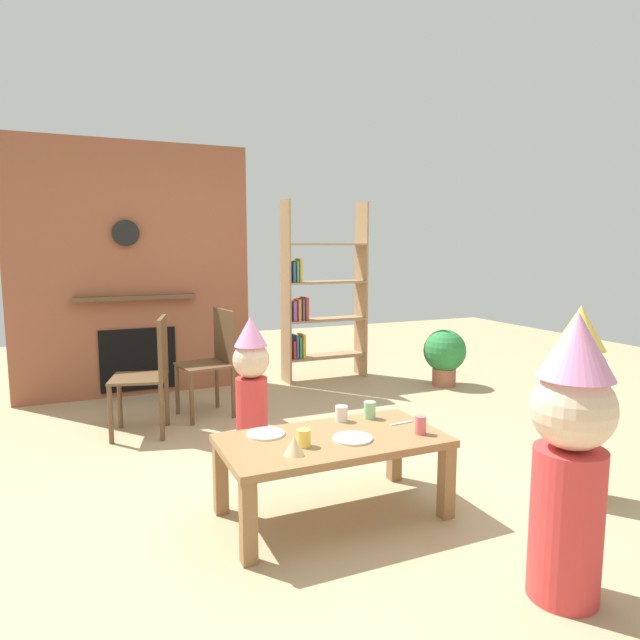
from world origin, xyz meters
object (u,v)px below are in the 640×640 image
Objects in this scene: coffee_table at (333,449)px; paper_cup_center at (370,410)px; paper_cup_far_left at (341,414)px; dining_chair_left at (151,368)px; paper_cup_near_left at (420,425)px; paper_cup_near_right at (304,438)px; birthday_cake_slice at (294,446)px; paper_plate_front at (353,438)px; child_by_the_chairs at (251,379)px; dining_chair_middle at (214,356)px; bookshelf at (318,300)px; paper_plate_rear at (266,434)px; child_in_pink at (576,398)px; child_with_cone_hat at (571,451)px; potted_plant_tall at (445,354)px.

coffee_table is 11.74× the size of paper_cup_center.
paper_cup_far_left is 0.10× the size of dining_chair_left.
paper_cup_near_left is 1.12× the size of paper_cup_far_left.
paper_cup_near_right is 0.12m from birthday_cake_slice.
paper_cup_near_left is (0.45, -0.14, 0.11)m from coffee_table.
coffee_table is 5.68× the size of paper_plate_front.
dining_chair_left is at bearing -137.73° from child_by_the_chairs.
dining_chair_middle is (-0.24, 2.11, 0.07)m from paper_plate_front.
paper_cup_center is at bearing -107.06° from bookshelf.
paper_cup_near_left is 0.47m from paper_cup_far_left.
paper_cup_far_left is 0.97m from child_by_the_chairs.
paper_plate_front is at bearing -110.02° from bookshelf.
paper_cup_center is at bearing 19.48° from child_by_the_chairs.
paper_plate_rear is at bearing 118.52° from dining_chair_left.
dining_chair_middle is at bearing -43.06° from child_in_pink.
bookshelf reaches higher than dining_chair_left.
child_with_cone_hat is at bearing 94.71° from dining_chair_middle.
paper_cup_near_right is at bearing -114.65° from bookshelf.
child_with_cone_hat is at bearing -78.95° from paper_cup_center.
child_with_cone_hat is at bearing -53.34° from paper_plate_rear.
bookshelf is 3.21m from paper_cup_near_right.
birthday_cake_slice is 1.63m from child_in_pink.
paper_plate_rear is 0.22× the size of dining_chair_left.
child_with_cone_hat is 2.28m from child_by_the_chairs.
dining_chair_left is (-0.87, 1.51, 0.04)m from paper_cup_far_left.
child_with_cone_hat is at bearing -98.41° from bookshelf.
child_with_cone_hat is 3.03m from dining_chair_left.
birthday_cake_slice is at bearing 78.24° from dining_chair_middle.
paper_plate_rear is at bearing -173.78° from paper_cup_far_left.
paper_cup_center is at bearing 108.99° from paper_cup_near_left.
dining_chair_left is (-1.29, 2.75, -0.11)m from child_with_cone_hat.
paper_plate_rear is 1.49m from child_with_cone_hat.
potted_plant_tall is at bearing 41.73° from paper_cup_far_left.
dining_chair_left reaches higher than paper_cup_far_left.
child_by_the_chairs is (0.18, 1.31, 0.02)m from birthday_cake_slice.
potted_plant_tall is (1.78, 2.21, -0.15)m from paper_cup_near_left.
potted_plant_tall is at bearing 36.75° from paper_plate_rear.
child_with_cone_hat is (0.84, -0.86, 0.15)m from birthday_cake_slice.
child_with_cone_hat is (0.88, -1.19, 0.19)m from paper_plate_rear.
paper_plate_front is 1.30m from child_in_pink.
bookshelf reaches higher than child_in_pink.
paper_cup_center is at bearing -6.55° from paper_cup_far_left.
bookshelf is at bearing 68.10° from coffee_table.
paper_plate_rear is at bearing 96.67° from birthday_cake_slice.
paper_plate_rear is 1.61m from dining_chair_left.
paper_cup_near_left is (-0.69, -2.97, -0.38)m from bookshelf.
birthday_cake_slice is 1.21m from child_with_cone_hat.
paper_cup_near_right is at bearing -152.74° from paper_cup_center.
paper_cup_center is at bearing -135.47° from potted_plant_tall.
child_with_cone_hat reaches higher than paper_cup_center.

